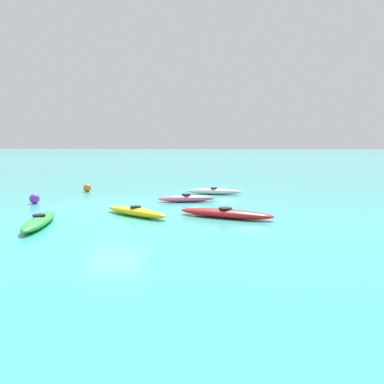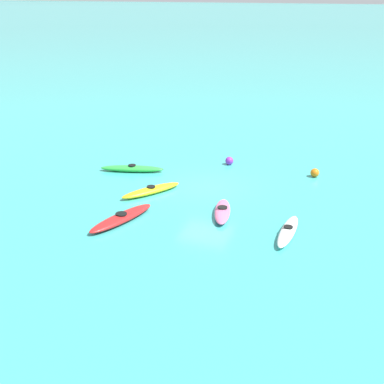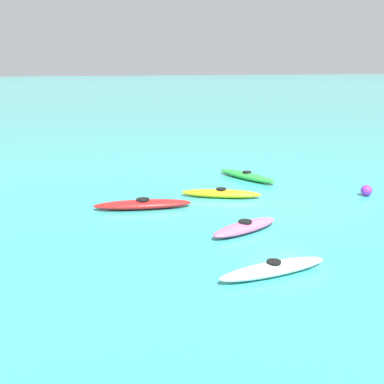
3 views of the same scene
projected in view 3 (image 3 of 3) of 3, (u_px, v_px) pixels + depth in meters
ground_plane at (289, 207)px, 17.16m from camera, size 600.00×600.00×0.00m
kayak_red at (143, 204)px, 16.89m from camera, size 1.70×3.62×0.37m
kayak_green at (247, 176)px, 21.35m from camera, size 3.38×1.51×0.37m
kayak_white at (273, 269)px, 11.47m from camera, size 0.59×3.02×0.37m
kayak_yellow at (221, 193)px, 18.36m from camera, size 2.22×3.01×0.37m
kayak_pink at (245, 227)px, 14.47m from camera, size 1.30×2.71×0.37m
buoy_purple at (367, 190)px, 18.57m from camera, size 0.44×0.44×0.44m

